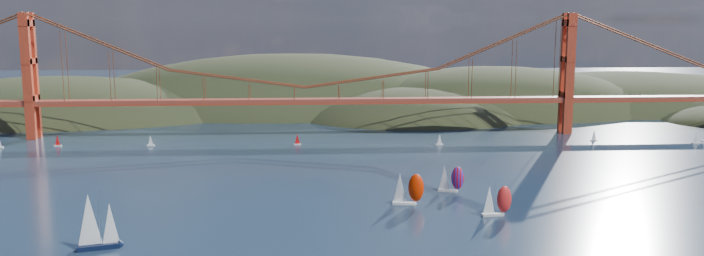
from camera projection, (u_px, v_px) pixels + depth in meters
name	position (u px, v px, depth m)	size (l,w,h in m)	color
headlands	(381.00, 128.00, 412.85)	(725.00, 225.00, 96.00)	black
bridge	(301.00, 64.00, 306.02)	(552.00, 12.00, 55.00)	maroon
sloop_navy	(95.00, 222.00, 156.22)	(9.84, 6.87, 14.54)	black
racer_0	(408.00, 188.00, 194.15)	(9.09, 4.68, 10.21)	white
racer_1	(496.00, 200.00, 183.17)	(8.08, 3.39, 9.21)	silver
racer_rwb	(451.00, 178.00, 208.85)	(8.01, 4.94, 8.97)	silver
distant_boat_2	(57.00, 141.00, 284.02)	(3.00, 2.00, 4.70)	silver
distant_boat_3	(150.00, 140.00, 284.90)	(3.00, 2.00, 4.70)	silver
distant_boat_4	(594.00, 135.00, 297.37)	(3.00, 2.00, 4.70)	silver
distant_boat_5	(696.00, 138.00, 289.52)	(3.00, 2.00, 4.70)	silver
distant_boat_8	(440.00, 139.00, 286.63)	(3.00, 2.00, 4.70)	silver
distant_boat_9	(297.00, 139.00, 287.18)	(3.00, 2.00, 4.70)	silver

